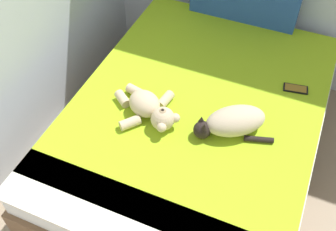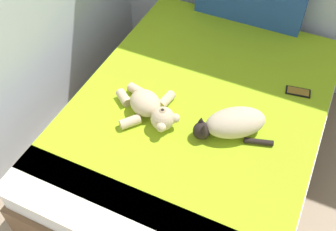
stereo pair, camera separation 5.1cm
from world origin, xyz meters
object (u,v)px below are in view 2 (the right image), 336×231
at_px(bed, 197,132).
at_px(cat, 232,124).
at_px(cell_phone, 298,92).
at_px(teddy_bear, 150,108).

relative_size(bed, cat, 4.68).
bearing_deg(cat, cell_phone, 60.33).
distance_m(bed, teddy_bear, 0.46).
bearing_deg(teddy_bear, cat, 9.73).
xyz_separation_m(bed, cat, (0.25, -0.13, 0.35)).
relative_size(bed, teddy_bear, 4.49).
bearing_deg(bed, cat, -28.83).
relative_size(cat, teddy_bear, 0.96).
height_order(cat, cell_phone, cat).
xyz_separation_m(teddy_bear, cell_phone, (0.74, 0.55, -0.06)).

